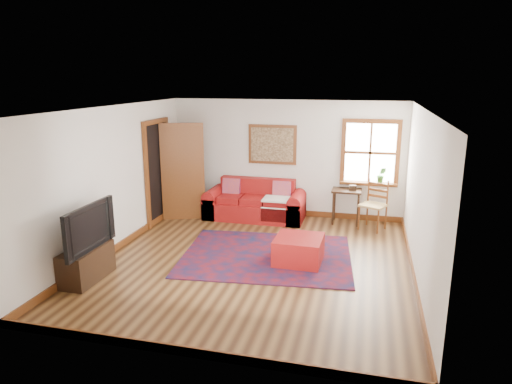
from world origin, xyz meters
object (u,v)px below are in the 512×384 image
(red_ottoman, at_px, (299,250))
(ladder_back_chair, at_px, (375,203))
(red_leather_sofa, at_px, (255,205))
(media_cabinet, at_px, (87,264))
(side_table, at_px, (346,195))

(red_ottoman, distance_m, ladder_back_chair, 2.42)
(red_leather_sofa, relative_size, red_ottoman, 2.79)
(red_leather_sofa, bearing_deg, media_cabinet, -115.16)
(red_ottoman, height_order, media_cabinet, media_cabinet)
(red_leather_sofa, relative_size, media_cabinet, 2.31)
(red_leather_sofa, relative_size, ladder_back_chair, 2.13)
(red_ottoman, xyz_separation_m, side_table, (0.63, 2.30, 0.38))
(ladder_back_chair, height_order, media_cabinet, ladder_back_chair)
(side_table, xyz_separation_m, media_cabinet, (-3.61, -3.71, -0.34))
(red_ottoman, relative_size, side_table, 1.05)
(ladder_back_chair, xyz_separation_m, media_cabinet, (-4.17, -3.49, -0.29))
(red_ottoman, height_order, ladder_back_chair, ladder_back_chair)
(media_cabinet, bearing_deg, red_leather_sofa, 64.84)
(side_table, distance_m, media_cabinet, 5.19)
(red_ottoman, bearing_deg, red_leather_sofa, 121.80)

